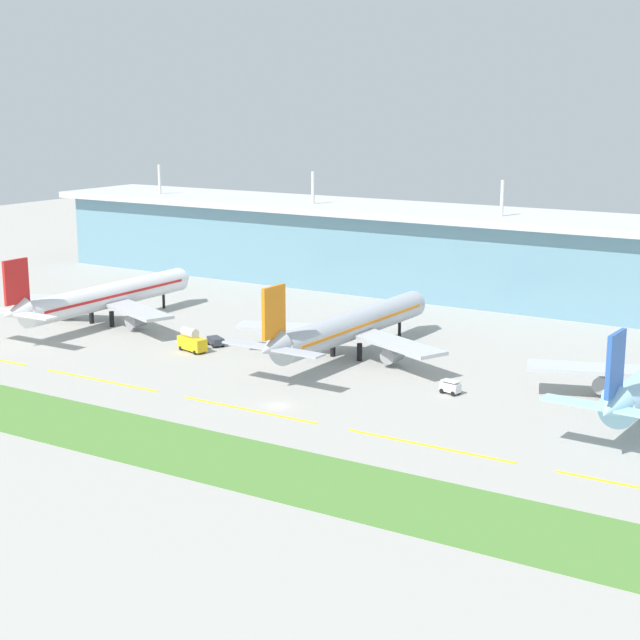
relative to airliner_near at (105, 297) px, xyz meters
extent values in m
plane|color=#A8A59E|center=(70.06, -31.25, -6.45)|extent=(600.00, 600.00, 0.00)
cube|color=#6693A8|center=(70.06, 74.51, 4.07)|extent=(280.00, 28.00, 21.03)
cube|color=silver|center=(70.06, 74.51, 15.49)|extent=(288.00, 34.00, 1.80)
cylinder|color=silver|center=(-41.94, 68.91, 20.89)|extent=(0.90, 0.90, 9.00)
cylinder|color=silver|center=(14.06, 68.91, 20.89)|extent=(0.90, 0.90, 9.00)
cylinder|color=silver|center=(70.06, 68.91, 20.89)|extent=(0.90, 0.90, 9.00)
cylinder|color=white|center=(-0.01, 1.54, 0.05)|extent=(6.06, 51.16, 5.80)
cone|color=white|center=(-0.15, 29.10, 0.05)|extent=(5.53, 4.03, 5.51)
cone|color=white|center=(0.14, -27.03, 1.25)|extent=(4.96, 6.65, 5.72)
cube|color=red|center=(0.13, -26.03, 7.70)|extent=(0.73, 6.40, 9.50)
cube|color=white|center=(5.64, -26.50, 1.05)|extent=(10.02, 3.25, 0.36)
cube|color=#B7BABF|center=(-11.99, -2.95, -1.25)|extent=(24.79, 15.40, 0.70)
cylinder|color=gray|center=(-10.79, -1.50, -4.05)|extent=(3.22, 4.52, 3.20)
cube|color=#B7BABF|center=(12.01, -2.82, -1.25)|extent=(24.81, 15.19, 0.70)
cylinder|color=gray|center=(10.81, -1.39, -4.05)|extent=(3.22, 4.52, 3.20)
cylinder|color=black|center=(-0.11, 20.71, -4.65)|extent=(0.70, 0.70, 3.60)
cylinder|color=black|center=(-3.19, -1.48, -4.65)|extent=(1.10, 1.10, 3.60)
cylinder|color=black|center=(3.21, -1.45, -4.65)|extent=(1.10, 1.10, 3.60)
cube|color=red|center=(-0.01, 1.54, 0.45)|extent=(6.07, 46.05, 0.60)
cylinder|color=#ADB2BC|center=(64.10, 5.28, 0.05)|extent=(7.34, 51.55, 5.80)
cone|color=#ADB2BC|center=(64.93, 32.96, 0.05)|extent=(5.63, 4.16, 5.51)
cone|color=#ADB2BC|center=(63.23, -23.41, 1.25)|extent=(5.13, 6.77, 5.72)
cube|color=orange|center=(63.26, -22.41, 7.70)|extent=(0.89, 6.42, 9.50)
cube|color=#ADB2BC|center=(57.75, -22.74, 1.05)|extent=(10.09, 3.50, 0.36)
cube|color=#ADB2BC|center=(68.74, -23.07, 1.05)|extent=(10.09, 3.50, 0.36)
cube|color=#B7BABF|center=(51.97, 1.22, -1.25)|extent=(24.87, 14.70, 0.70)
cylinder|color=gray|center=(53.21, 2.62, -4.05)|extent=(3.33, 4.59, 3.20)
cube|color=#B7BABF|center=(75.96, 0.49, -1.25)|extent=(24.71, 15.88, 0.70)
cylinder|color=gray|center=(74.80, 1.97, -4.05)|extent=(3.33, 4.59, 3.20)
cylinder|color=black|center=(64.67, 24.54, -4.65)|extent=(0.70, 0.70, 3.60)
cylinder|color=black|center=(60.81, 2.37, -4.65)|extent=(1.10, 1.10, 3.60)
cylinder|color=black|center=(67.20, 2.18, -4.65)|extent=(1.10, 1.10, 3.60)
cube|color=orange|center=(64.10, 5.28, 0.45)|extent=(7.23, 46.41, 0.60)
cone|color=#9ED1EA|center=(125.62, -26.77, 1.25)|extent=(5.25, 6.86, 5.72)
cube|color=#2D5BB7|center=(125.67, -25.78, 7.70)|extent=(1.01, 6.43, 9.50)
cube|color=#9ED1EA|center=(120.15, -26.01, 1.05)|extent=(10.14, 3.68, 0.36)
cube|color=#B7BABF|center=(115.04, 2.53, -1.25)|extent=(24.90, 14.32, 0.70)
cylinder|color=gray|center=(116.30, 3.91, -4.05)|extent=(3.42, 4.65, 3.20)
cube|color=yellow|center=(33.06, -35.91, -6.43)|extent=(28.00, 0.70, 0.04)
cube|color=yellow|center=(67.06, -35.91, -6.43)|extent=(28.00, 0.70, 0.04)
cube|color=yellow|center=(101.06, -35.91, -6.43)|extent=(28.00, 0.70, 0.04)
cube|color=#518438|center=(70.06, -56.98, -6.40)|extent=(300.00, 18.00, 0.10)
cube|color=#333842|center=(34.93, -3.31, -5.30)|extent=(5.01, 4.31, 1.40)
cylinder|color=black|center=(36.81, -3.17, -6.00)|extent=(0.95, 0.76, 0.90)
cylinder|color=black|center=(35.71, -5.03, -6.00)|extent=(0.95, 0.76, 0.90)
cylinder|color=black|center=(34.16, -1.60, -6.00)|extent=(0.95, 0.76, 0.90)
cylinder|color=black|center=(33.06, -3.46, -6.00)|extent=(0.95, 0.76, 0.90)
cube|color=silver|center=(92.38, -9.16, -5.20)|extent=(3.90, 2.53, 1.60)
cube|color=silver|center=(92.38, -9.16, -4.05)|extent=(3.55, 2.45, 0.16)
cylinder|color=black|center=(90.97, -9.68, -6.00)|extent=(0.95, 0.54, 0.90)
cylinder|color=black|center=(91.32, -8.09, -6.00)|extent=(0.95, 0.54, 0.90)
cylinder|color=black|center=(93.44, -10.22, -6.00)|extent=(0.95, 0.54, 0.90)
cylinder|color=black|center=(93.78, -8.64, -6.00)|extent=(0.95, 0.54, 0.90)
cube|color=gold|center=(33.74, -9.71, -4.70)|extent=(7.63, 4.37, 2.60)
cylinder|color=silver|center=(32.96, -9.50, -2.50)|extent=(4.38, 2.97, 2.00)
cylinder|color=black|center=(36.47, -9.23, -6.00)|extent=(0.96, 0.57, 0.90)
cylinder|color=black|center=(35.87, -11.49, -6.00)|extent=(0.96, 0.57, 0.90)
cylinder|color=black|center=(31.60, -7.93, -6.00)|extent=(0.96, 0.57, 0.90)
cylinder|color=black|center=(31.00, -10.19, -6.00)|extent=(0.96, 0.57, 0.90)
camera|label=1|loc=(162.55, -166.44, 45.40)|focal=55.71mm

